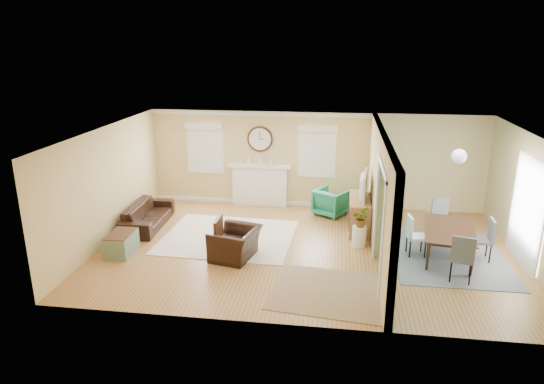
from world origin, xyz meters
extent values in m
plane|color=#976021|center=(0.00, 0.00, 0.00)|extent=(9.00, 9.00, 0.00)
cube|color=#DAB96E|center=(0.00, 3.00, 1.30)|extent=(9.00, 0.02, 2.60)
cube|color=#DAB96E|center=(0.00, -3.00, 1.30)|extent=(9.00, 0.02, 2.60)
cube|color=#DAB96E|center=(-4.50, 0.00, 1.30)|extent=(0.02, 6.00, 2.60)
cube|color=#DAB96E|center=(4.50, 0.00, 1.30)|extent=(0.02, 6.00, 2.60)
cube|color=white|center=(0.00, 0.00, 2.60)|extent=(9.00, 6.00, 0.02)
cube|color=#DAB96E|center=(1.50, 1.40, 1.30)|extent=(0.12, 3.20, 2.60)
cube|color=#DAB96E|center=(1.50, -2.50, 1.30)|extent=(0.12, 1.00, 2.60)
cube|color=#DAB96E|center=(1.50, -1.10, 2.40)|extent=(0.12, 1.80, 0.40)
cube|color=white|center=(1.43, -0.20, 1.10)|extent=(0.04, 0.12, 2.20)
cube|color=white|center=(1.43, -2.00, 1.10)|extent=(0.04, 0.12, 2.20)
cube|color=white|center=(1.43, -1.10, 2.20)|extent=(0.04, 1.92, 0.12)
cube|color=#74B9B3|center=(1.57, 0.00, 1.30)|extent=(0.02, 6.00, 2.60)
cube|color=white|center=(-1.50, 2.88, 0.55)|extent=(1.50, 0.24, 1.10)
cube|color=white|center=(-1.50, 2.85, 1.13)|extent=(1.70, 0.30, 0.08)
cube|color=black|center=(-1.50, 2.98, 0.50)|extent=(0.85, 0.02, 0.75)
cube|color=gold|center=(-1.50, 2.87, 0.42)|extent=(0.85, 0.02, 0.62)
cylinder|color=#412012|center=(-1.50, 2.97, 1.85)|extent=(0.70, 0.06, 0.70)
cylinder|color=silver|center=(-1.50, 2.94, 1.85)|extent=(0.60, 0.01, 0.60)
cube|color=black|center=(-1.50, 2.93, 1.95)|extent=(0.02, 0.01, 0.20)
cube|color=black|center=(-1.44, 2.93, 1.85)|extent=(0.12, 0.01, 0.02)
cube|color=white|center=(-3.05, 2.98, 1.55)|extent=(0.90, 0.03, 1.30)
cube|color=white|center=(-3.05, 2.95, 1.55)|extent=(1.00, 0.04, 1.40)
cube|color=white|center=(-3.05, 2.91, 2.18)|extent=(1.05, 0.10, 0.18)
cube|color=white|center=(0.05, 2.98, 1.55)|extent=(0.90, 0.03, 1.30)
cube|color=white|center=(0.05, 2.95, 1.55)|extent=(1.00, 0.04, 1.40)
cube|color=white|center=(0.05, 2.91, 2.18)|extent=(1.05, 0.10, 0.18)
cube|color=white|center=(4.47, 0.00, 1.10)|extent=(0.03, 1.60, 2.10)
cube|color=white|center=(4.44, 0.00, 1.10)|extent=(0.03, 1.70, 2.20)
cylinder|color=gold|center=(3.00, 0.00, 2.45)|extent=(0.02, 0.02, 0.30)
sphere|color=white|center=(3.00, 0.00, 2.20)|extent=(0.30, 0.30, 0.30)
cube|color=white|center=(-1.85, 0.45, 0.01)|extent=(3.09, 2.71, 0.02)
cube|color=#987D58|center=(0.63, -1.84, 0.01)|extent=(2.41, 2.06, 0.01)
cube|color=slate|center=(3.04, 0.05, 0.01)|extent=(2.30, 2.88, 0.01)
imported|color=black|center=(-3.98, 0.88, 0.29)|extent=(0.86, 2.01, 0.58)
imported|color=black|center=(-1.45, -0.63, 0.33)|extent=(1.08, 1.17, 0.65)
imported|color=#1A7343|center=(0.48, 2.32, 0.35)|extent=(1.03, 1.04, 0.70)
cube|color=slate|center=(-3.92, -0.76, 0.23)|extent=(0.52, 0.83, 0.45)
cube|color=#412012|center=(-3.92, -0.76, 0.46)|extent=(0.50, 0.79, 0.02)
cube|color=#986949|center=(1.18, 1.37, 0.40)|extent=(0.48, 1.43, 0.80)
cube|color=#412012|center=(0.94, 0.94, 0.55)|extent=(0.01, 0.38, 0.22)
cube|color=#412012|center=(0.94, 0.94, 0.28)|extent=(0.01, 0.38, 0.22)
cube|color=#412012|center=(0.94, 1.37, 0.55)|extent=(0.01, 0.38, 0.22)
cube|color=#412012|center=(0.94, 1.37, 0.28)|extent=(0.01, 0.38, 0.22)
cube|color=#412012|center=(0.94, 1.80, 0.55)|extent=(0.01, 0.38, 0.22)
cube|color=#412012|center=(0.94, 1.80, 0.28)|extent=(0.01, 0.38, 0.22)
imported|color=black|center=(1.16, 1.37, 1.11)|extent=(0.24, 1.10, 0.63)
cylinder|color=white|center=(1.16, 0.37, 0.23)|extent=(0.31, 0.31, 0.46)
imported|color=#337F33|center=(1.16, 0.37, 0.67)|extent=(0.35, 0.40, 0.42)
imported|color=#412012|center=(3.04, 0.05, 0.32)|extent=(1.28, 1.93, 0.63)
cube|color=slate|center=(3.07, 1.17, 0.42)|extent=(0.47, 0.47, 0.05)
cube|color=slate|center=(3.07, 1.17, 0.66)|extent=(0.40, 0.13, 0.47)
cylinder|color=black|center=(3.19, 1.36, 0.20)|extent=(0.03, 0.03, 0.40)
cylinder|color=black|center=(3.26, 1.05, 0.20)|extent=(0.03, 0.03, 0.40)
cylinder|color=black|center=(2.88, 1.30, 0.20)|extent=(0.03, 0.03, 0.40)
cylinder|color=black|center=(2.94, 0.98, 0.20)|extent=(0.03, 0.03, 0.40)
cube|color=slate|center=(3.02, -1.02, 0.45)|extent=(0.51, 0.51, 0.05)
cube|color=slate|center=(3.02, -1.02, 0.70)|extent=(0.42, 0.15, 0.50)
cylinder|color=black|center=(2.82, -1.14, 0.21)|extent=(0.03, 0.03, 0.42)
cylinder|color=black|center=(2.90, -0.81, 0.21)|extent=(0.03, 0.03, 0.42)
cylinder|color=black|center=(3.15, -1.23, 0.21)|extent=(0.03, 0.03, 0.42)
cylinder|color=black|center=(3.23, -0.89, 0.21)|extent=(0.03, 0.03, 0.42)
cube|color=white|center=(2.34, 0.04, 0.42)|extent=(0.43, 0.43, 0.05)
cube|color=white|center=(2.34, 0.04, 0.65)|extent=(0.09, 0.39, 0.46)
cylinder|color=black|center=(2.17, 0.18, 0.19)|extent=(0.03, 0.03, 0.39)
cylinder|color=black|center=(2.48, 0.21, 0.19)|extent=(0.03, 0.03, 0.39)
cylinder|color=black|center=(2.20, -0.13, 0.19)|extent=(0.03, 0.03, 0.39)
cylinder|color=black|center=(2.51, -0.10, 0.19)|extent=(0.03, 0.03, 0.39)
cube|color=slate|center=(3.64, -0.01, 0.43)|extent=(0.43, 0.43, 0.05)
cube|color=slate|center=(3.64, -0.01, 0.67)|extent=(0.07, 0.40, 0.48)
cylinder|color=black|center=(3.79, -0.18, 0.20)|extent=(0.03, 0.03, 0.40)
cylinder|color=black|center=(3.47, -0.16, 0.20)|extent=(0.03, 0.03, 0.40)
cylinder|color=black|center=(3.81, 0.15, 0.20)|extent=(0.03, 0.03, 0.40)
cylinder|color=black|center=(3.49, 0.17, 0.20)|extent=(0.03, 0.03, 0.40)
camera|label=1|loc=(0.61, -9.82, 4.40)|focal=32.00mm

